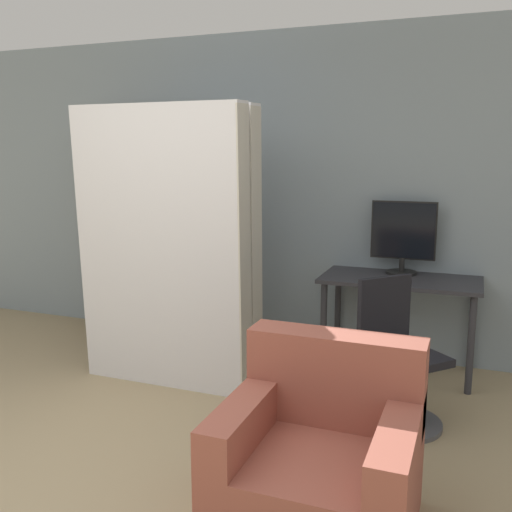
{
  "coord_description": "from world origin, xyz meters",
  "views": [
    {
      "loc": [
        1.81,
        -1.73,
        1.71
      ],
      "look_at": [
        0.51,
        1.62,
        1.05
      ],
      "focal_mm": 40.0,
      "sensor_mm": 36.0,
      "label": 1
    }
  ],
  "objects_px": {
    "office_chair": "(397,366)",
    "mattress_near": "(163,249)",
    "armchair": "(321,460)",
    "monitor": "(403,235)",
    "bookshelf": "(117,229)",
    "mattress_far": "(178,245)"
  },
  "relations": [
    {
      "from": "office_chair",
      "to": "mattress_near",
      "type": "relative_size",
      "value": 0.45
    },
    {
      "from": "mattress_near",
      "to": "armchair",
      "type": "xyz_separation_m",
      "value": [
        1.49,
        -1.18,
        -0.7
      ]
    },
    {
      "from": "monitor",
      "to": "bookshelf",
      "type": "xyz_separation_m",
      "value": [
        -2.66,
        0.01,
        -0.09
      ]
    },
    {
      "from": "mattress_far",
      "to": "office_chair",
      "type": "bearing_deg",
      "value": -7.74
    },
    {
      "from": "office_chair",
      "to": "mattress_far",
      "type": "height_order",
      "value": "mattress_far"
    },
    {
      "from": "mattress_far",
      "to": "mattress_near",
      "type": "bearing_deg",
      "value": -90.0
    },
    {
      "from": "monitor",
      "to": "mattress_near",
      "type": "height_order",
      "value": "mattress_near"
    },
    {
      "from": "office_chair",
      "to": "armchair",
      "type": "bearing_deg",
      "value": -98.8
    },
    {
      "from": "office_chair",
      "to": "armchair",
      "type": "distance_m",
      "value": 1.19
    },
    {
      "from": "mattress_far",
      "to": "armchair",
      "type": "height_order",
      "value": "mattress_far"
    },
    {
      "from": "monitor",
      "to": "armchair",
      "type": "relative_size",
      "value": 0.68
    },
    {
      "from": "bookshelf",
      "to": "armchair",
      "type": "height_order",
      "value": "bookshelf"
    },
    {
      "from": "office_chair",
      "to": "bookshelf",
      "type": "xyz_separation_m",
      "value": [
        -2.77,
        1.03,
        0.61
      ]
    },
    {
      "from": "monitor",
      "to": "bookshelf",
      "type": "distance_m",
      "value": 2.66
    },
    {
      "from": "office_chair",
      "to": "mattress_near",
      "type": "bearing_deg",
      "value": 179.82
    },
    {
      "from": "monitor",
      "to": "office_chair",
      "type": "distance_m",
      "value": 1.24
    },
    {
      "from": "monitor",
      "to": "mattress_far",
      "type": "relative_size",
      "value": 0.28
    },
    {
      "from": "bookshelf",
      "to": "mattress_far",
      "type": "height_order",
      "value": "mattress_far"
    },
    {
      "from": "bookshelf",
      "to": "mattress_near",
      "type": "distance_m",
      "value": 1.5
    },
    {
      "from": "monitor",
      "to": "office_chair",
      "type": "height_order",
      "value": "monitor"
    },
    {
      "from": "mattress_near",
      "to": "armchair",
      "type": "distance_m",
      "value": 2.03
    },
    {
      "from": "office_chair",
      "to": "mattress_far",
      "type": "relative_size",
      "value": 0.45
    }
  ]
}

